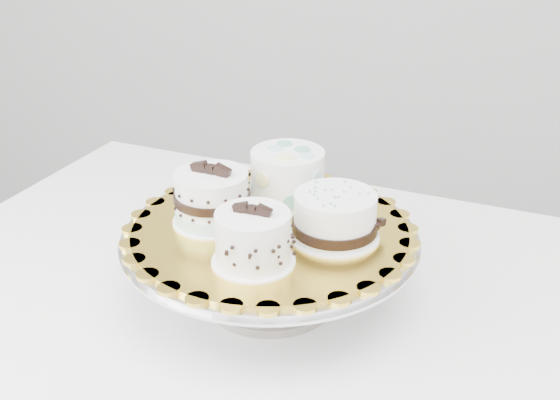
% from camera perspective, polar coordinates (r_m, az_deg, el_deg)
% --- Properties ---
extents(table, '(1.36, 1.03, 0.75)m').
position_cam_1_polar(table, '(1.03, 2.17, -11.85)').
color(table, white).
rests_on(table, floor).
extents(cake_stand, '(0.40, 0.40, 0.11)m').
position_cam_1_polar(cake_stand, '(0.95, -0.80, -4.33)').
color(cake_stand, gray).
rests_on(cake_stand, table).
extents(cake_board, '(0.41, 0.41, 0.01)m').
position_cam_1_polar(cake_board, '(0.93, -0.82, -2.39)').
color(cake_board, gold).
rests_on(cake_board, cake_stand).
extents(cake_swirl, '(0.10, 0.10, 0.08)m').
position_cam_1_polar(cake_swirl, '(0.84, -2.20, -3.22)').
color(cake_swirl, white).
rests_on(cake_swirl, cake_board).
extents(cake_banded, '(0.12, 0.12, 0.09)m').
position_cam_1_polar(cake_banded, '(0.94, -5.53, 0.02)').
color(cake_banded, white).
rests_on(cake_banded, cake_board).
extents(cake_dots, '(0.13, 0.13, 0.08)m').
position_cam_1_polar(cake_dots, '(0.99, 0.62, 1.96)').
color(cake_dots, white).
rests_on(cake_dots, cake_board).
extents(cake_ribbon, '(0.14, 0.14, 0.06)m').
position_cam_1_polar(cake_ribbon, '(0.90, 4.56, -1.42)').
color(cake_ribbon, white).
rests_on(cake_ribbon, cake_board).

